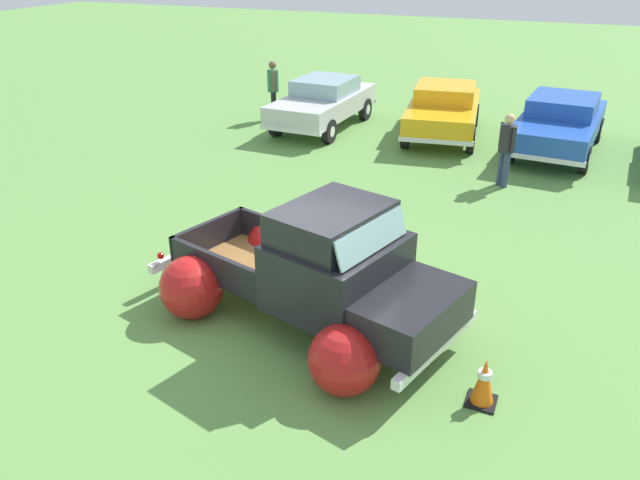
{
  "coord_description": "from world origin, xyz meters",
  "views": [
    {
      "loc": [
        3.29,
        -7.16,
        5.08
      ],
      "look_at": [
        0.0,
        0.7,
        0.96
      ],
      "focal_mm": 35.01,
      "sensor_mm": 36.0,
      "label": 1
    }
  ],
  "objects_px": {
    "show_car_0": "(323,101)",
    "vintage_pickup_truck": "(322,281)",
    "show_car_2": "(560,122)",
    "spectator_0": "(506,146)",
    "spectator_1": "(273,86)",
    "lane_cone_0": "(484,382)",
    "show_car_1": "(444,109)"
  },
  "relations": [
    {
      "from": "show_car_0",
      "to": "vintage_pickup_truck",
      "type": "bearing_deg",
      "value": 24.58
    },
    {
      "from": "show_car_2",
      "to": "spectator_0",
      "type": "distance_m",
      "value": 3.36
    },
    {
      "from": "spectator_1",
      "to": "lane_cone_0",
      "type": "distance_m",
      "value": 13.67
    },
    {
      "from": "spectator_1",
      "to": "show_car_1",
      "type": "bearing_deg",
      "value": 151.95
    },
    {
      "from": "show_car_1",
      "to": "spectator_0",
      "type": "relative_size",
      "value": 2.69
    },
    {
      "from": "lane_cone_0",
      "to": "vintage_pickup_truck",
      "type": "bearing_deg",
      "value": 162.04
    },
    {
      "from": "show_car_2",
      "to": "vintage_pickup_truck",
      "type": "bearing_deg",
      "value": -9.24
    },
    {
      "from": "show_car_0",
      "to": "lane_cone_0",
      "type": "relative_size",
      "value": 6.92
    },
    {
      "from": "vintage_pickup_truck",
      "to": "show_car_2",
      "type": "height_order",
      "value": "vintage_pickup_truck"
    },
    {
      "from": "spectator_1",
      "to": "lane_cone_0",
      "type": "bearing_deg",
      "value": 96.41
    },
    {
      "from": "lane_cone_0",
      "to": "show_car_2",
      "type": "bearing_deg",
      "value": 89.47
    },
    {
      "from": "show_car_0",
      "to": "spectator_1",
      "type": "bearing_deg",
      "value": -95.09
    },
    {
      "from": "vintage_pickup_truck",
      "to": "show_car_0",
      "type": "distance_m",
      "value": 10.68
    },
    {
      "from": "spectator_0",
      "to": "lane_cone_0",
      "type": "distance_m",
      "value": 7.74
    },
    {
      "from": "show_car_1",
      "to": "spectator_0",
      "type": "height_order",
      "value": "spectator_0"
    },
    {
      "from": "show_car_1",
      "to": "vintage_pickup_truck",
      "type": "bearing_deg",
      "value": -4.65
    },
    {
      "from": "vintage_pickup_truck",
      "to": "show_car_1",
      "type": "xyz_separation_m",
      "value": [
        -0.59,
        10.35,
        0.03
      ]
    },
    {
      "from": "show_car_2",
      "to": "spectator_0",
      "type": "relative_size",
      "value": 2.85
    },
    {
      "from": "spectator_1",
      "to": "lane_cone_0",
      "type": "relative_size",
      "value": 2.83
    },
    {
      "from": "spectator_0",
      "to": "show_car_0",
      "type": "bearing_deg",
      "value": 108.73
    },
    {
      "from": "vintage_pickup_truck",
      "to": "show_car_1",
      "type": "relative_size",
      "value": 1.11
    },
    {
      "from": "vintage_pickup_truck",
      "to": "show_car_0",
      "type": "bearing_deg",
      "value": 128.22
    },
    {
      "from": "vintage_pickup_truck",
      "to": "spectator_0",
      "type": "distance_m",
      "value": 7.06
    },
    {
      "from": "show_car_0",
      "to": "lane_cone_0",
      "type": "distance_m",
      "value": 12.49
    },
    {
      "from": "show_car_0",
      "to": "show_car_1",
      "type": "bearing_deg",
      "value": 99.91
    },
    {
      "from": "show_car_0",
      "to": "lane_cone_0",
      "type": "xyz_separation_m",
      "value": [
        6.48,
        -10.66,
        -0.47
      ]
    },
    {
      "from": "vintage_pickup_truck",
      "to": "show_car_0",
      "type": "relative_size",
      "value": 1.14
    },
    {
      "from": "show_car_1",
      "to": "spectator_1",
      "type": "bearing_deg",
      "value": -95.24
    },
    {
      "from": "vintage_pickup_truck",
      "to": "show_car_1",
      "type": "distance_m",
      "value": 10.36
    },
    {
      "from": "vintage_pickup_truck",
      "to": "lane_cone_0",
      "type": "relative_size",
      "value": 7.88
    },
    {
      "from": "vintage_pickup_truck",
      "to": "spectator_1",
      "type": "xyz_separation_m",
      "value": [
        -5.82,
        10.1,
        0.27
      ]
    },
    {
      "from": "show_car_2",
      "to": "spectator_0",
      "type": "bearing_deg",
      "value": -11.58
    }
  ]
}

